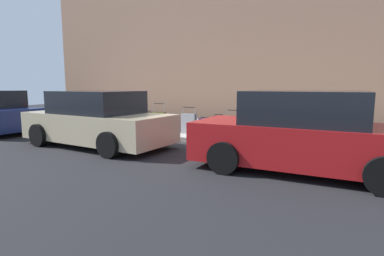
{
  "coord_description": "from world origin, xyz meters",
  "views": [
    {
      "loc": [
        -5.15,
        7.97,
        1.73
      ],
      "look_at": [
        -1.2,
        0.57,
        0.55
      ],
      "focal_mm": 28.55,
      "sensor_mm": 36.0,
      "label": 1
    }
  ],
  "objects_px": {
    "suitcase_maroon_4": "(219,126)",
    "parked_car_red_0": "(303,134)",
    "suitcase_olive_1": "(266,130)",
    "suitcase_black_9": "(147,121)",
    "suitcase_teal_3": "(234,127)",
    "suitcase_teal_10": "(136,119)",
    "suitcase_red_0": "(285,130)",
    "suitcase_black_2": "(250,127)",
    "suitcase_silver_6": "(189,123)",
    "suitcase_olive_8": "(159,121)",
    "suitcase_red_7": "(174,123)",
    "bollard_post": "(106,117)",
    "fire_hydrant": "(122,116)",
    "parked_car_beige_1": "(97,120)",
    "suitcase_navy_5": "(205,126)"
  },
  "relations": [
    {
      "from": "bollard_post",
      "to": "parked_car_red_0",
      "type": "height_order",
      "value": "parked_car_red_0"
    },
    {
      "from": "suitcase_red_0",
      "to": "parked_car_beige_1",
      "type": "xyz_separation_m",
      "value": [
        4.73,
        2.48,
        0.29
      ]
    },
    {
      "from": "suitcase_maroon_4",
      "to": "suitcase_black_9",
      "type": "height_order",
      "value": "suitcase_black_9"
    },
    {
      "from": "suitcase_teal_10",
      "to": "parked_car_beige_1",
      "type": "bearing_deg",
      "value": 103.12
    },
    {
      "from": "suitcase_teal_10",
      "to": "fire_hydrant",
      "type": "bearing_deg",
      "value": -2.63
    },
    {
      "from": "suitcase_teal_3",
      "to": "suitcase_maroon_4",
      "type": "height_order",
      "value": "suitcase_teal_3"
    },
    {
      "from": "suitcase_silver_6",
      "to": "suitcase_teal_10",
      "type": "height_order",
      "value": "suitcase_silver_6"
    },
    {
      "from": "suitcase_teal_3",
      "to": "suitcase_olive_8",
      "type": "xyz_separation_m",
      "value": [
        2.72,
        0.05,
        0.04
      ]
    },
    {
      "from": "suitcase_silver_6",
      "to": "parked_car_red_0",
      "type": "relative_size",
      "value": 0.2
    },
    {
      "from": "suitcase_black_2",
      "to": "bollard_post",
      "type": "height_order",
      "value": "suitcase_black_2"
    },
    {
      "from": "suitcase_teal_3",
      "to": "suitcase_olive_8",
      "type": "bearing_deg",
      "value": 1.02
    },
    {
      "from": "suitcase_maroon_4",
      "to": "suitcase_navy_5",
      "type": "distance_m",
      "value": 0.48
    },
    {
      "from": "suitcase_silver_6",
      "to": "suitcase_olive_8",
      "type": "xyz_separation_m",
      "value": [
        1.16,
        0.02,
        0.0
      ]
    },
    {
      "from": "suitcase_olive_1",
      "to": "suitcase_maroon_4",
      "type": "height_order",
      "value": "suitcase_olive_1"
    },
    {
      "from": "suitcase_black_2",
      "to": "suitcase_silver_6",
      "type": "distance_m",
      "value": 2.09
    },
    {
      "from": "suitcase_maroon_4",
      "to": "suitcase_black_9",
      "type": "bearing_deg",
      "value": 1.77
    },
    {
      "from": "suitcase_olive_8",
      "to": "fire_hydrant",
      "type": "bearing_deg",
      "value": -1.72
    },
    {
      "from": "suitcase_red_7",
      "to": "bollard_post",
      "type": "height_order",
      "value": "bollard_post"
    },
    {
      "from": "suitcase_black_2",
      "to": "suitcase_maroon_4",
      "type": "bearing_deg",
      "value": -7.28
    },
    {
      "from": "suitcase_olive_1",
      "to": "bollard_post",
      "type": "relative_size",
      "value": 1.11
    },
    {
      "from": "suitcase_red_0",
      "to": "suitcase_olive_1",
      "type": "xyz_separation_m",
      "value": [
        0.54,
        0.04,
        -0.01
      ]
    },
    {
      "from": "suitcase_teal_3",
      "to": "suitcase_teal_10",
      "type": "bearing_deg",
      "value": 0.42
    },
    {
      "from": "suitcase_maroon_4",
      "to": "parked_car_red_0",
      "type": "xyz_separation_m",
      "value": [
        -2.91,
        2.55,
        0.3
      ]
    },
    {
      "from": "suitcase_black_2",
      "to": "bollard_post",
      "type": "bearing_deg",
      "value": 0.89
    },
    {
      "from": "suitcase_red_7",
      "to": "suitcase_teal_10",
      "type": "relative_size",
      "value": 0.8
    },
    {
      "from": "suitcase_red_0",
      "to": "suitcase_black_2",
      "type": "distance_m",
      "value": 1.01
    },
    {
      "from": "suitcase_black_2",
      "to": "suitcase_teal_10",
      "type": "bearing_deg",
      "value": -0.42
    },
    {
      "from": "suitcase_teal_10",
      "to": "suitcase_red_0",
      "type": "bearing_deg",
      "value": -179.64
    },
    {
      "from": "suitcase_black_9",
      "to": "parked_car_beige_1",
      "type": "height_order",
      "value": "parked_car_beige_1"
    },
    {
      "from": "suitcase_olive_8",
      "to": "bollard_post",
      "type": "distance_m",
      "value": 2.39
    },
    {
      "from": "suitcase_maroon_4",
      "to": "suitcase_navy_5",
      "type": "height_order",
      "value": "suitcase_maroon_4"
    },
    {
      "from": "suitcase_red_7",
      "to": "parked_car_red_0",
      "type": "distance_m",
      "value": 5.18
    },
    {
      "from": "suitcase_navy_5",
      "to": "suitcase_red_7",
      "type": "distance_m",
      "value": 1.14
    },
    {
      "from": "suitcase_red_0",
      "to": "suitcase_maroon_4",
      "type": "height_order",
      "value": "suitcase_red_0"
    },
    {
      "from": "suitcase_olive_1",
      "to": "parked_car_red_0",
      "type": "bearing_deg",
      "value": 119.45
    },
    {
      "from": "suitcase_olive_1",
      "to": "suitcase_black_9",
      "type": "relative_size",
      "value": 1.26
    },
    {
      "from": "suitcase_red_0",
      "to": "suitcase_red_7",
      "type": "relative_size",
      "value": 1.49
    },
    {
      "from": "suitcase_black_2",
      "to": "parked_car_beige_1",
      "type": "xyz_separation_m",
      "value": [
        3.72,
        2.42,
        0.25
      ]
    },
    {
      "from": "bollard_post",
      "to": "suitcase_teal_3",
      "type": "bearing_deg",
      "value": -178.35
    },
    {
      "from": "suitcase_olive_1",
      "to": "suitcase_teal_3",
      "type": "height_order",
      "value": "suitcase_olive_1"
    },
    {
      "from": "parked_car_red_0",
      "to": "suitcase_black_9",
      "type": "bearing_deg",
      "value": -23.65
    },
    {
      "from": "parked_car_beige_1",
      "to": "suitcase_olive_8",
      "type": "bearing_deg",
      "value": -100.92
    },
    {
      "from": "suitcase_silver_6",
      "to": "suitcase_olive_8",
      "type": "height_order",
      "value": "suitcase_olive_8"
    },
    {
      "from": "suitcase_navy_5",
      "to": "suitcase_olive_8",
      "type": "height_order",
      "value": "suitcase_olive_8"
    },
    {
      "from": "suitcase_olive_8",
      "to": "bollard_post",
      "type": "relative_size",
      "value": 1.22
    },
    {
      "from": "suitcase_red_7",
      "to": "parked_car_red_0",
      "type": "height_order",
      "value": "parked_car_red_0"
    },
    {
      "from": "suitcase_olive_1",
      "to": "suitcase_navy_5",
      "type": "bearing_deg",
      "value": -2.83
    },
    {
      "from": "suitcase_red_0",
      "to": "suitcase_olive_1",
      "type": "distance_m",
      "value": 0.54
    },
    {
      "from": "suitcase_teal_3",
      "to": "suitcase_teal_10",
      "type": "relative_size",
      "value": 1.07
    },
    {
      "from": "suitcase_black_2",
      "to": "fire_hydrant",
      "type": "height_order",
      "value": "suitcase_black_2"
    }
  ]
}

